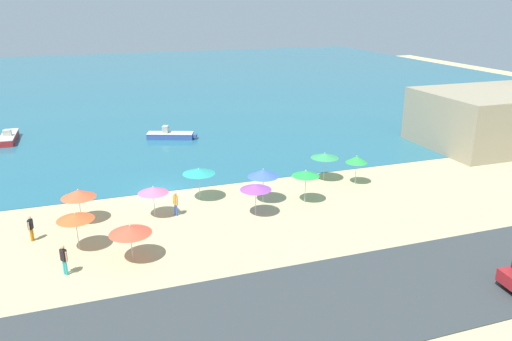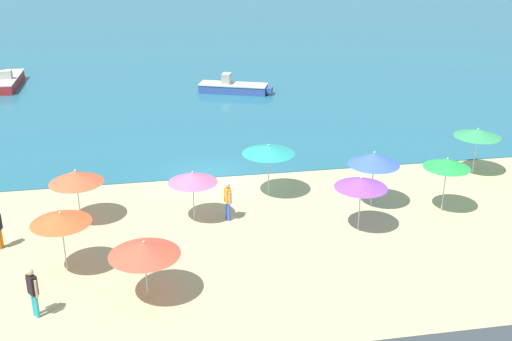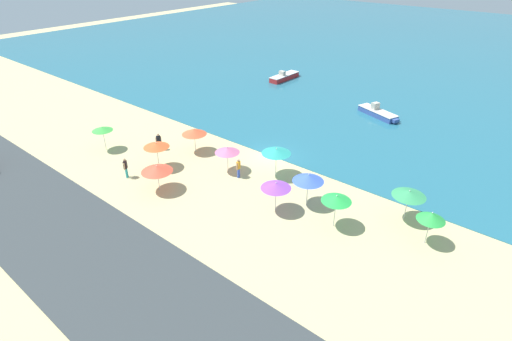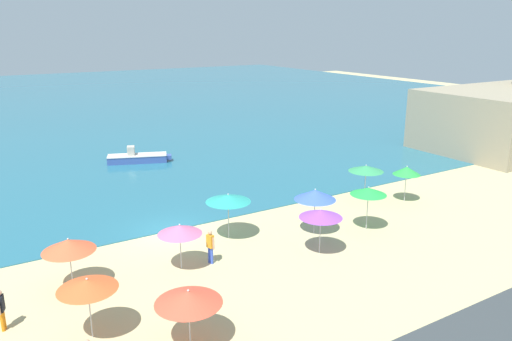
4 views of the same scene
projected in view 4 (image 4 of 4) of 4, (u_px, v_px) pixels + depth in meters
name	position (u px, v px, depth m)	size (l,w,h in m)	color
ground_plane	(170.00, 231.00, 28.29)	(160.00, 160.00, 0.00)	#C5B681
sea	(28.00, 106.00, 73.36)	(150.00, 110.00, 0.05)	#24657A
beach_umbrella_0	(315.00, 195.00, 27.40)	(2.31, 2.31, 2.64)	#B2B2B7
beach_umbrella_1	(407.00, 171.00, 32.64)	(1.79, 1.79, 2.45)	#B2B2B7
beach_umbrella_2	(321.00, 214.00, 25.01)	(2.20, 2.20, 2.42)	#B2B2B7
beach_umbrella_3	(366.00, 169.00, 32.92)	(2.31, 2.31, 2.44)	#B2B2B7
beach_umbrella_4	(369.00, 191.00, 27.98)	(2.05, 2.05, 2.57)	#B2B2B7
beach_umbrella_5	(180.00, 230.00, 23.42)	(2.12, 2.12, 2.29)	#B2B2B7
beach_umbrella_7	(69.00, 245.00, 21.57)	(2.30, 2.30, 2.41)	#B2B2B7
beach_umbrella_8	(87.00, 284.00, 18.02)	(2.21, 2.21, 2.45)	#B2B2B7
beach_umbrella_9	(228.00, 198.00, 26.80)	(2.46, 2.46, 2.57)	#B2B2B7
beach_umbrella_10	(188.00, 297.00, 17.68)	(2.45, 2.45, 2.23)	#B2B2B7
bather_1	(1.00, 308.00, 18.84)	(0.32, 0.55, 1.68)	orange
bather_2	(210.00, 245.00, 24.23)	(0.30, 0.56, 1.73)	blue
skiff_nearshore	(138.00, 158.00, 42.55)	(5.38, 3.06, 1.42)	#365197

